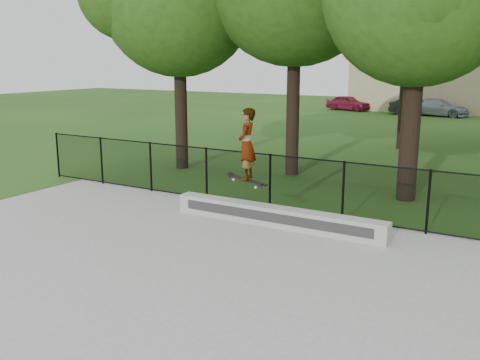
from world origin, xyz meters
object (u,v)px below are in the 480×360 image
Objects in this scene: grind_ledge at (276,216)px; car_b at (416,106)px; car_c at (438,108)px; skater_airborne at (247,146)px; car_a at (348,103)px.

car_b reaches higher than grind_ledge.
skater_airborne is at bearing -169.27° from car_c.
grind_ledge is at bearing -154.09° from car_a.
skater_airborne reaches higher than car_b.
car_a is at bearing 70.38° from car_b.
car_b is 1.58m from car_c.
car_a reaches higher than grind_ledge.
grind_ledge is 1.83m from skater_airborne.
grind_ledge is at bearing 175.51° from car_b.
car_b is 0.91× the size of car_c.
car_a is 0.91× the size of car_c.
car_a is at bearing 104.76° from skater_airborne.
car_a is 7.07m from car_c.
skater_airborne is at bearing -156.37° from grind_ledge.
grind_ledge is at bearing 23.63° from skater_airborne.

